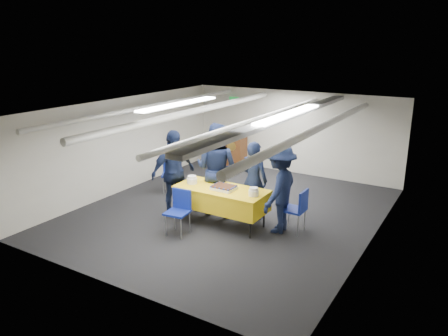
{
  "coord_description": "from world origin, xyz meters",
  "views": [
    {
      "loc": [
        4.51,
        -7.68,
        3.63
      ],
      "look_at": [
        -0.02,
        -0.2,
        1.05
      ],
      "focal_mm": 35.0,
      "sensor_mm": 36.0,
      "label": 1
    }
  ],
  "objects_px": {
    "podium": "(235,147)",
    "sailor_d": "(279,189)",
    "sheet_cake": "(224,187)",
    "chair_right": "(298,207)",
    "sailor_c": "(173,173)",
    "sailor_a": "(253,180)",
    "chair_left": "(171,170)",
    "serving_table": "(221,198)",
    "chair_near": "(179,207)",
    "sailor_b": "(216,169)"
  },
  "relations": [
    {
      "from": "sheet_cake",
      "to": "sailor_b",
      "type": "xyz_separation_m",
      "value": [
        -0.49,
        0.51,
        0.18
      ]
    },
    {
      "from": "sheet_cake",
      "to": "chair_right",
      "type": "height_order",
      "value": "chair_right"
    },
    {
      "from": "podium",
      "to": "sailor_c",
      "type": "xyz_separation_m",
      "value": [
        0.61,
        -3.72,
        0.3
      ]
    },
    {
      "from": "chair_right",
      "to": "sailor_d",
      "type": "bearing_deg",
      "value": -158.3
    },
    {
      "from": "chair_left",
      "to": "sailor_d",
      "type": "height_order",
      "value": "sailor_d"
    },
    {
      "from": "podium",
      "to": "sailor_a",
      "type": "relative_size",
      "value": 0.76
    },
    {
      "from": "chair_left",
      "to": "sailor_c",
      "type": "xyz_separation_m",
      "value": [
        0.96,
        -1.12,
        0.39
      ]
    },
    {
      "from": "chair_left",
      "to": "sailor_b",
      "type": "relative_size",
      "value": 0.44
    },
    {
      "from": "chair_left",
      "to": "chair_near",
      "type": "bearing_deg",
      "value": -48.39
    },
    {
      "from": "serving_table",
      "to": "sailor_d",
      "type": "distance_m",
      "value": 1.21
    },
    {
      "from": "sheet_cake",
      "to": "sailor_d",
      "type": "distance_m",
      "value": 1.1
    },
    {
      "from": "chair_left",
      "to": "serving_table",
      "type": "bearing_deg",
      "value": -27.08
    },
    {
      "from": "chair_near",
      "to": "sailor_c",
      "type": "distance_m",
      "value": 1.1
    },
    {
      "from": "serving_table",
      "to": "sailor_a",
      "type": "height_order",
      "value": "sailor_a"
    },
    {
      "from": "sheet_cake",
      "to": "chair_near",
      "type": "xyz_separation_m",
      "value": [
        -0.55,
        -0.75,
        -0.28
      ]
    },
    {
      "from": "sailor_d",
      "to": "sailor_a",
      "type": "bearing_deg",
      "value": -116.17
    },
    {
      "from": "chair_left",
      "to": "sailor_c",
      "type": "bearing_deg",
      "value": -49.52
    },
    {
      "from": "chair_right",
      "to": "sailor_a",
      "type": "height_order",
      "value": "sailor_a"
    },
    {
      "from": "serving_table",
      "to": "sheet_cake",
      "type": "relative_size",
      "value": 4.02
    },
    {
      "from": "serving_table",
      "to": "podium",
      "type": "height_order",
      "value": "podium"
    },
    {
      "from": "sheet_cake",
      "to": "chair_near",
      "type": "bearing_deg",
      "value": -126.24
    },
    {
      "from": "serving_table",
      "to": "sheet_cake",
      "type": "distance_m",
      "value": 0.26
    },
    {
      "from": "serving_table",
      "to": "chair_left",
      "type": "xyz_separation_m",
      "value": [
        -2.13,
        1.09,
        -0.03
      ]
    },
    {
      "from": "serving_table",
      "to": "sailor_a",
      "type": "bearing_deg",
      "value": 57.6
    },
    {
      "from": "chair_near",
      "to": "chair_right",
      "type": "xyz_separation_m",
      "value": [
        1.94,
        1.22,
        0.0
      ]
    },
    {
      "from": "chair_near",
      "to": "sailor_c",
      "type": "xyz_separation_m",
      "value": [
        -0.71,
        0.75,
        0.39
      ]
    },
    {
      "from": "chair_left",
      "to": "sailor_d",
      "type": "bearing_deg",
      "value": -13.65
    },
    {
      "from": "sheet_cake",
      "to": "chair_near",
      "type": "distance_m",
      "value": 0.97
    },
    {
      "from": "sailor_a",
      "to": "sheet_cake",
      "type": "bearing_deg",
      "value": 58.39
    },
    {
      "from": "chair_left",
      "to": "sailor_d",
      "type": "distance_m",
      "value": 3.37
    },
    {
      "from": "sailor_c",
      "to": "sailor_b",
      "type": "bearing_deg",
      "value": -40.57
    },
    {
      "from": "chair_near",
      "to": "sailor_c",
      "type": "relative_size",
      "value": 0.47
    },
    {
      "from": "sailor_b",
      "to": "serving_table",
      "type": "bearing_deg",
      "value": 127.28
    },
    {
      "from": "sheet_cake",
      "to": "sailor_b",
      "type": "bearing_deg",
      "value": 133.85
    },
    {
      "from": "serving_table",
      "to": "podium",
      "type": "xyz_separation_m",
      "value": [
        -1.78,
        3.69,
        0.05
      ]
    },
    {
      "from": "chair_right",
      "to": "chair_left",
      "type": "xyz_separation_m",
      "value": [
        -3.6,
        0.65,
        0.0
      ]
    },
    {
      "from": "podium",
      "to": "sailor_c",
      "type": "distance_m",
      "value": 3.78
    },
    {
      "from": "chair_left",
      "to": "sailor_a",
      "type": "distance_m",
      "value": 2.59
    },
    {
      "from": "serving_table",
      "to": "sailor_b",
      "type": "xyz_separation_m",
      "value": [
        -0.41,
        0.48,
        0.43
      ]
    },
    {
      "from": "sailor_b",
      "to": "sailor_d",
      "type": "height_order",
      "value": "sailor_b"
    },
    {
      "from": "chair_near",
      "to": "chair_right",
      "type": "relative_size",
      "value": 1.0
    },
    {
      "from": "sailor_c",
      "to": "sailor_d",
      "type": "height_order",
      "value": "sailor_c"
    },
    {
      "from": "sailor_a",
      "to": "sailor_b",
      "type": "bearing_deg",
      "value": 4.54
    },
    {
      "from": "podium",
      "to": "sailor_d",
      "type": "height_order",
      "value": "sailor_d"
    },
    {
      "from": "sheet_cake",
      "to": "sailor_a",
      "type": "distance_m",
      "value": 0.73
    },
    {
      "from": "sailor_a",
      "to": "podium",
      "type": "bearing_deg",
      "value": -60.4
    },
    {
      "from": "sheet_cake",
      "to": "sailor_b",
      "type": "height_order",
      "value": "sailor_b"
    },
    {
      "from": "podium",
      "to": "chair_right",
      "type": "height_order",
      "value": "podium"
    },
    {
      "from": "chair_right",
      "to": "podium",
      "type": "bearing_deg",
      "value": 135.04
    },
    {
      "from": "serving_table",
      "to": "sailor_d",
      "type": "bearing_deg",
      "value": 14.76
    }
  ]
}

